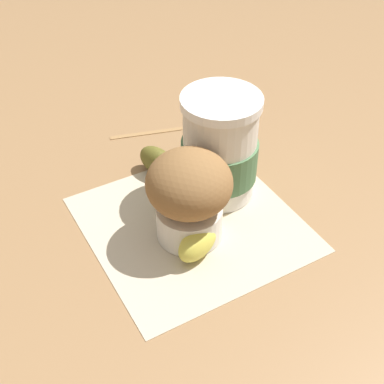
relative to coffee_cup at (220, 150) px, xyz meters
name	(u,v)px	position (x,y,z in m)	size (l,w,h in m)	color
ground_plane	(192,224)	(0.04, -0.05, -0.06)	(3.00, 3.00, 0.00)	#936D47
paper_napkin	(192,224)	(0.04, -0.05, -0.06)	(0.22, 0.22, 0.00)	beige
coffee_cup	(220,150)	(0.00, 0.00, 0.00)	(0.09, 0.09, 0.13)	silver
muffin	(189,194)	(0.06, -0.06, 0.00)	(0.09, 0.09, 0.11)	white
banana	(188,195)	(0.02, -0.04, -0.04)	(0.20, 0.08, 0.03)	#D6CC4C
wooden_stirrer	(150,133)	(-0.15, -0.05, -0.06)	(0.11, 0.01, 0.00)	#9E7547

